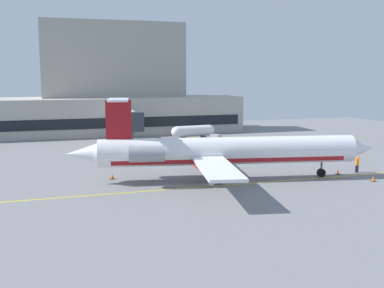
% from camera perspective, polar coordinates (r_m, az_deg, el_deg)
% --- Properties ---
extents(ground, '(120.00, 120.00, 0.11)m').
position_cam_1_polar(ground, '(45.44, 2.23, -5.40)').
color(ground, slate).
extents(terminal_building, '(55.26, 13.38, 20.64)m').
position_cam_1_polar(terminal_building, '(89.41, -11.04, 6.25)').
color(terminal_building, '#ADA89E').
rests_on(terminal_building, ground).
extents(jet_bridge_west, '(2.40, 19.24, 5.76)m').
position_cam_1_polar(jet_bridge_west, '(72.38, -8.23, 3.28)').
color(jet_bridge_west, silver).
rests_on(jet_bridge_west, ground).
extents(regional_jet, '(32.29, 24.06, 8.49)m').
position_cam_1_polar(regional_jet, '(48.20, 3.82, -0.89)').
color(regional_jet, white).
rests_on(regional_jet, ground).
extents(baggage_tug, '(3.27, 3.18, 2.04)m').
position_cam_1_polar(baggage_tug, '(69.79, 3.11, 0.29)').
color(baggage_tug, silver).
rests_on(baggage_tug, ground).
extents(pushback_tractor, '(3.42, 2.49, 1.87)m').
position_cam_1_polar(pushback_tractor, '(66.62, -0.28, -0.14)').
color(pushback_tractor, '#E5B20C').
rests_on(pushback_tractor, ground).
extents(fuel_tank, '(7.96, 2.66, 2.22)m').
position_cam_1_polar(fuel_tank, '(79.75, 0.15, 1.58)').
color(fuel_tank, white).
rests_on(fuel_tank, ground).
extents(marshaller, '(0.44, 0.79, 1.89)m').
position_cam_1_polar(marshaller, '(55.17, 19.55, -2.34)').
color(marshaller, '#191E33').
rests_on(marshaller, ground).
extents(safety_cone_alpha, '(0.47, 0.47, 0.55)m').
position_cam_1_polar(safety_cone_alpha, '(49.71, -9.76, -3.96)').
color(safety_cone_alpha, orange).
rests_on(safety_cone_alpha, ground).
extents(safety_cone_bravo, '(0.47, 0.47, 0.55)m').
position_cam_1_polar(safety_cone_bravo, '(51.44, 21.30, -4.00)').
color(safety_cone_bravo, orange).
rests_on(safety_cone_bravo, ground).
extents(safety_cone_charlie, '(0.47, 0.47, 0.55)m').
position_cam_1_polar(safety_cone_charlie, '(53.75, 17.41, -3.29)').
color(safety_cone_charlie, orange).
rests_on(safety_cone_charlie, ground).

